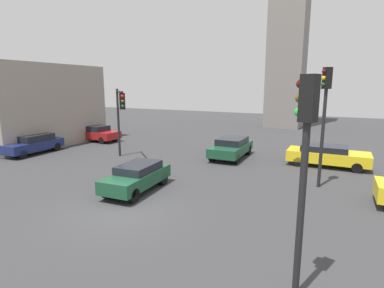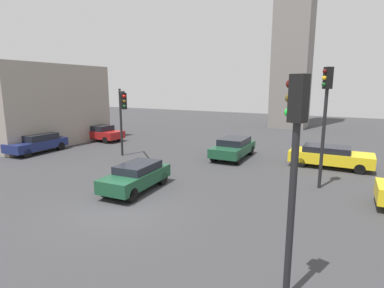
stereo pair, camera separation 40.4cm
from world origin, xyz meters
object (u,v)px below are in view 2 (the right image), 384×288
object	(u,v)px
traffic_light_2	(122,109)
car_0	(136,176)
car_3	(330,156)
car_2	(37,143)
traffic_light_0	(294,149)
traffic_light_1	(325,106)
car_1	(100,133)
car_5	(233,147)

from	to	relation	value
traffic_light_2	car_0	xyz separation A→B (m)	(4.71, -4.35, -2.73)
car_3	car_2	bearing A→B (deg)	-163.51
car_0	car_3	size ratio (longest dim) A/B	0.84
traffic_light_0	car_0	size ratio (longest dim) A/B	1.28
traffic_light_0	traffic_light_1	distance (m)	8.91
traffic_light_0	car_1	xyz separation A→B (m)	(-19.81, 13.16, -2.86)
car_2	traffic_light_0	bearing A→B (deg)	65.37
traffic_light_2	car_3	xyz separation A→B (m)	(12.35, 4.87, -2.72)
car_0	car_5	distance (m)	8.76
traffic_light_0	car_0	distance (m)	9.47
car_1	car_3	distance (m)	19.47
car_1	car_3	world-z (taller)	car_1
traffic_light_1	car_2	world-z (taller)	traffic_light_1
traffic_light_0	car_1	size ratio (longest dim) A/B	1.18
car_1	car_5	bearing A→B (deg)	-1.31
car_0	car_1	size ratio (longest dim) A/B	0.92
car_3	car_0	bearing A→B (deg)	-130.99
car_1	car_2	world-z (taller)	car_1
traffic_light_0	car_0	xyz separation A→B (m)	(-7.98, 4.19, -2.91)
traffic_light_0	traffic_light_2	size ratio (longest dim) A/B	1.08
car_0	car_5	xyz separation A→B (m)	(1.51, 8.63, 0.05)
traffic_light_1	traffic_light_2	distance (m)	12.35
traffic_light_1	car_5	bearing A→B (deg)	-77.72
car_2	car_3	world-z (taller)	car_2
traffic_light_1	car_1	size ratio (longest dim) A/B	1.32
traffic_light_0	car_5	size ratio (longest dim) A/B	1.13
traffic_light_2	car_1	bearing A→B (deg)	-170.66
traffic_light_1	car_3	world-z (taller)	traffic_light_1
car_1	traffic_light_0	bearing A→B (deg)	-33.47
traffic_light_1	traffic_light_0	bearing A→B (deg)	47.34
traffic_light_2	car_0	size ratio (longest dim) A/B	1.18
traffic_light_2	car_2	size ratio (longest dim) A/B	1.06
traffic_light_2	car_5	bearing A→B (deg)	76.88
traffic_light_0	car_0	bearing A→B (deg)	-11.04
traffic_light_0	car_2	distance (m)	21.41
traffic_light_0	traffic_light_2	world-z (taller)	traffic_light_0
traffic_light_0	car_3	xyz separation A→B (m)	(-0.34, 13.42, -2.90)
traffic_light_0	car_2	bearing A→B (deg)	-2.83
traffic_light_1	car_2	bearing A→B (deg)	-39.73
car_3	car_5	bearing A→B (deg)	-175.85
car_1	car_2	bearing A→B (deg)	-91.69
car_2	car_5	xyz separation A→B (m)	(13.53, 5.74, 0.01)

